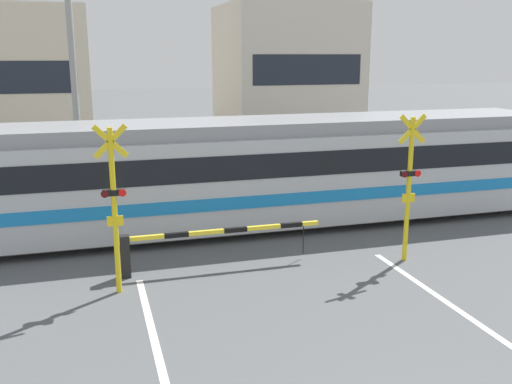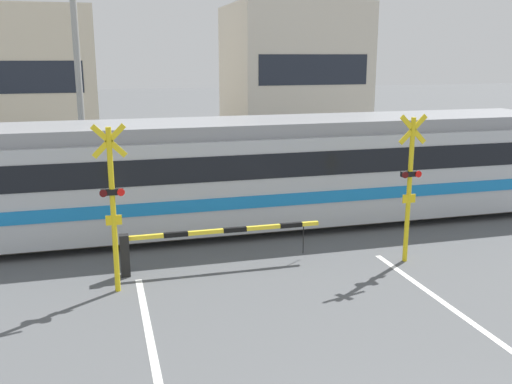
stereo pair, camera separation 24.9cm
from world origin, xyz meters
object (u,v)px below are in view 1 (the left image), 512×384
(pedestrian, at_px, (229,160))
(commuter_train, at_px, (185,174))
(crossing_barrier_near, at_px, (188,241))
(crossing_signal_right, at_px, (409,181))
(crossing_signal_left, at_px, (114,202))
(crossing_barrier_far, at_px, (259,177))

(pedestrian, bearing_deg, commuter_train, -116.43)
(crossing_barrier_near, distance_m, crossing_signal_right, 5.24)
(commuter_train, relative_size, crossing_barrier_near, 4.73)
(crossing_signal_right, bearing_deg, crossing_signal_left, 180.00)
(crossing_signal_right, xyz_separation_m, pedestrian, (-2.18, 8.51, -0.89))
(crossing_barrier_far, height_order, pedestrian, pedestrian)
(commuter_train, height_order, pedestrian, commuter_train)
(crossing_barrier_far, relative_size, crossing_signal_left, 1.33)
(crossing_barrier_far, distance_m, crossing_signal_right, 7.10)
(commuter_train, relative_size, pedestrian, 12.36)
(crossing_signal_right, distance_m, pedestrian, 8.83)
(crossing_barrier_far, relative_size, pedestrian, 2.62)
(commuter_train, relative_size, crossing_barrier_far, 4.73)
(pedestrian, bearing_deg, crossing_signal_left, -117.51)
(crossing_barrier_near, relative_size, crossing_barrier_far, 1.00)
(crossing_barrier_near, bearing_deg, pedestrian, 69.70)
(crossing_barrier_near, height_order, pedestrian, pedestrian)
(commuter_train, distance_m, crossing_barrier_far, 4.42)
(commuter_train, height_order, crossing_barrier_near, commuter_train)
(crossing_barrier_near, distance_m, pedestrian, 8.24)
(crossing_barrier_far, bearing_deg, crossing_signal_right, -76.99)
(commuter_train, xyz_separation_m, crossing_barrier_far, (3.00, 3.11, -0.92))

